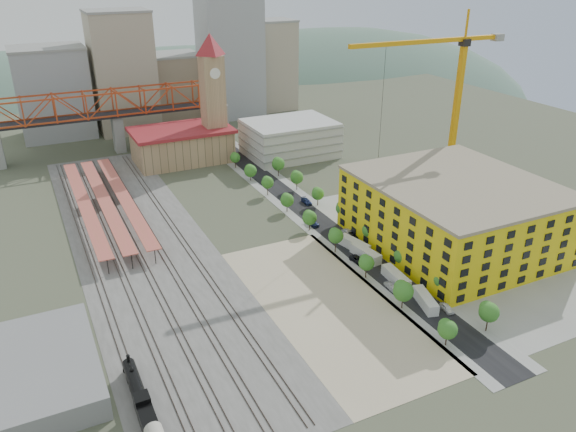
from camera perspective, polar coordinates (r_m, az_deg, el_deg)
name	(u,v)px	position (r m, az deg, el deg)	size (l,w,h in m)	color
ground	(285,245)	(156.90, -0.35, -2.92)	(400.00, 400.00, 0.00)	#474C38
ballast_strip	(141,245)	(162.10, -14.66, -2.83)	(36.00, 165.00, 0.06)	#605E59
dirt_lot	(328,305)	(131.31, 4.09, -9.00)	(28.00, 67.00, 0.06)	tan
street_asphalt	(310,214)	(175.43, 2.24, 0.19)	(12.00, 170.00, 0.06)	black
sidewalk_west	(294,217)	(173.12, 0.63, -0.14)	(3.00, 170.00, 0.04)	gray
sidewalk_east	(325,211)	(177.89, 3.80, 0.51)	(3.00, 170.00, 0.04)	gray
construction_pad	(459,242)	(165.62, 16.96, -2.51)	(50.00, 90.00, 0.06)	gray
rail_tracks	(135,246)	(161.79, -15.29, -2.91)	(26.56, 160.00, 0.18)	#382B23
platform_canopies	(104,200)	(184.70, -18.16, 1.56)	(16.00, 80.00, 4.12)	#C7514C
station_hall	(182,145)	(224.50, -10.71, 7.15)	(38.00, 24.00, 13.10)	tan
clock_tower	(212,86)	(220.78, -7.70, 12.98)	(12.00, 12.00, 52.00)	tan
parking_garage	(290,138)	(227.42, 0.18, 7.90)	(34.00, 26.00, 14.00)	silver
truss_bridge	(115,106)	(239.16, -17.18, 10.60)	(94.00, 9.60, 25.60)	gray
construction_building	(455,213)	(159.79, 16.57, 0.26)	(44.60, 50.60, 18.80)	yellow
warehouse	(36,371)	(118.59, -24.20, -14.20)	(22.00, 32.00, 5.00)	gray
street_trees	(326,227)	(167.55, 3.85, -1.09)	(15.40, 124.40, 8.00)	#2D6C20
skyline	(169,74)	(280.54, -12.00, 13.93)	(133.00, 46.00, 60.00)	#9EA0A3
distant_hills	(189,182)	(427.54, -10.02, 3.44)	(647.00, 264.00, 227.00)	#4C6B59
locomotive	(139,394)	(108.57, -14.93, -17.05)	(2.68, 20.65, 5.16)	black
tower_crane	(450,86)	(187.14, 16.12, 12.57)	(55.32, 3.42, 59.04)	orange
site_trailer_a	(425,300)	(133.97, 13.77, -8.33)	(2.54, 9.66, 2.64)	silver
site_trailer_b	(396,277)	(141.34, 10.90, -6.14)	(2.59, 9.82, 2.69)	silver
site_trailer_c	(366,254)	(150.79, 7.89, -3.81)	(2.62, 9.97, 2.73)	silver
site_trailer_d	(354,245)	(154.94, 6.74, -2.92)	(2.65, 10.07, 2.76)	silver
car_0	(395,290)	(137.52, 10.80, -7.40)	(1.63, 4.04, 1.38)	white
car_1	(391,287)	(138.63, 10.40, -7.08)	(1.46, 4.18, 1.38)	gray
car_2	(358,260)	(148.81, 7.14, -4.45)	(2.44, 5.30, 1.47)	black
car_3	(312,223)	(168.03, 2.50, -0.69)	(2.17, 5.34, 1.55)	#1A254D
car_4	(447,308)	(133.56, 15.84, -9.01)	(1.71, 4.25, 1.45)	white
car_5	(348,233)	(162.55, 6.15, -1.74)	(1.62, 4.65, 1.53)	#A0A0A5
car_6	(352,236)	(161.15, 6.50, -2.02)	(2.41, 5.22, 1.45)	black
car_7	(307,201)	(182.84, 1.90, 1.49)	(2.08, 5.12, 1.49)	navy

